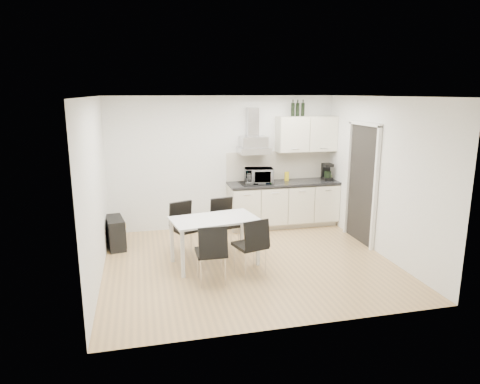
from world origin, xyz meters
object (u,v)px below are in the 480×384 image
Objects in this scene: chair_far_right at (226,225)px; chair_near_left at (211,253)px; floor_speaker at (188,223)px; dining_table at (214,224)px; guitar_amp at (116,233)px; chair_far_left at (186,229)px; chair_near_right at (250,246)px; kitchenette at (285,186)px.

chair_near_left is at bearing 59.53° from chair_far_right.
dining_table is at bearing -60.44° from floor_speaker.
guitar_amp is 1.52m from floor_speaker.
floor_speaker is at bearing -77.71° from chair_far_right.
floor_speaker is at bearing 17.61° from guitar_amp.
guitar_amp is 2.42× the size of floor_speaker.
chair_far_left is 1.31m from chair_near_right.
guitar_amp is (-3.29, -0.54, -0.56)m from kitchenette.
chair_far_left is at bearing -2.88° from chair_far_right.
kitchenette reaches higher than floor_speaker.
kitchenette is 2.86× the size of chair_far_left.
dining_table is 5.04× the size of floor_speaker.
kitchenette is at bearing -153.56° from chair_far_right.
chair_far_left reaches higher than floor_speaker.
chair_near_right is 3.14× the size of floor_speaker.
chair_near_right is at bearing 87.43° from chair_far_right.
dining_table reaches higher than guitar_amp.
kitchenette is 2.44m from chair_far_left.
kitchenette is at bearing -0.62° from guitar_amp.
chair_far_right is 1.00× the size of chair_near_left.
guitar_amp is at bearing -49.03° from chair_far_left.
chair_far_right is (0.68, 0.09, 0.00)m from chair_far_left.
chair_near_right is 2.58m from guitar_amp.
chair_near_left reaches higher than floor_speaker.
floor_speaker is (0.17, 1.32, -0.30)m from chair_far_left.
kitchenette is 3.01m from chair_near_left.
chair_near_right is 1.30× the size of guitar_amp.
chair_far_left is at bearing -37.54° from guitar_amp.
chair_near_left reaches higher than dining_table.
chair_far_right is 3.14× the size of floor_speaker.
dining_table reaches higher than floor_speaker.
chair_near_right is at bearing 14.68° from chair_near_left.
floor_speaker is (-0.21, 1.82, -0.52)m from dining_table.
dining_table is at bearing 76.49° from chair_near_left.
chair_far_right is (-1.43, -1.06, -0.39)m from kitchenette.
dining_table is 0.71m from chair_near_right.
chair_far_right is at bearing 81.80° from chair_near_right.
kitchenette is 2.39m from dining_table.
chair_near_right is at bearing -51.35° from floor_speaker.
chair_near_left is 1.30× the size of guitar_amp.
floor_speaker is at bearing -118.90° from chair_far_left.
dining_table is (-1.72, -1.65, -0.17)m from kitchenette.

